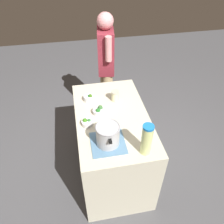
{
  "coord_description": "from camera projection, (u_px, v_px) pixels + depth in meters",
  "views": [
    {
      "loc": [
        -1.65,
        0.31,
        2.4
      ],
      "look_at": [
        0.0,
        0.0,
        0.95
      ],
      "focal_mm": 36.04,
      "sensor_mm": 36.0,
      "label": 1
    }
  ],
  "objects": [
    {
      "name": "ground_plane",
      "position": [
        112.0,
        168.0,
        2.84
      ],
      "size": [
        8.0,
        8.0,
        0.0
      ],
      "primitive_type": "plane",
      "color": "#4D4D51"
    },
    {
      "name": "mason_jar",
      "position": [
        115.0,
        96.0,
        2.41
      ],
      "size": [
        0.08,
        0.08,
        0.12
      ],
      "color": "beige",
      "rests_on": "counter_slab"
    },
    {
      "name": "cooking_pot",
      "position": [
        108.0,
        135.0,
        1.91
      ],
      "size": [
        0.28,
        0.21,
        0.2
      ],
      "color": "#B7B7BC",
      "rests_on": "dish_cloth"
    },
    {
      "name": "counter_slab",
      "position": [
        112.0,
        145.0,
        2.55
      ],
      "size": [
        1.22,
        0.73,
        0.9
      ],
      "primitive_type": "cube",
      "color": "beige",
      "rests_on": "ground_plane"
    },
    {
      "name": "broccoli_bowl_center",
      "position": [
        89.0,
        98.0,
        2.42
      ],
      "size": [
        0.11,
        0.11,
        0.08
      ],
      "color": "silver",
      "rests_on": "counter_slab"
    },
    {
      "name": "lemonade_pitcher",
      "position": [
        147.0,
        139.0,
        1.81
      ],
      "size": [
        0.09,
        0.09,
        0.3
      ],
      "color": "#E6F395",
      "rests_on": "counter_slab"
    },
    {
      "name": "broccoli_bowl_front",
      "position": [
        99.0,
        111.0,
        2.27
      ],
      "size": [
        0.13,
        0.13,
        0.08
      ],
      "color": "silver",
      "rests_on": "counter_slab"
    },
    {
      "name": "broccoli_bowl_back",
      "position": [
        87.0,
        122.0,
        2.14
      ],
      "size": [
        0.11,
        0.11,
        0.07
      ],
      "color": "silver",
      "rests_on": "counter_slab"
    },
    {
      "name": "dish_cloth",
      "position": [
        108.0,
        143.0,
        1.98
      ],
      "size": [
        0.3,
        0.3,
        0.01
      ],
      "primitive_type": "cube",
      "color": "#567FA0",
      "rests_on": "counter_slab"
    },
    {
      "name": "person_cook",
      "position": [
        106.0,
        68.0,
        3.01
      ],
      "size": [
        0.5,
        0.24,
        1.59
      ],
      "color": "tan",
      "rests_on": "ground_plane"
    }
  ]
}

